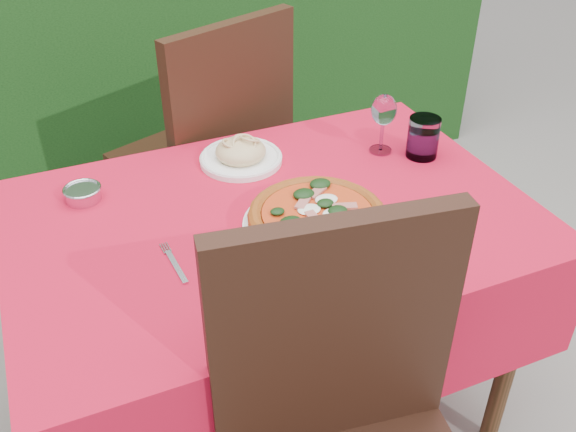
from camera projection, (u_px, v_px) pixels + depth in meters
name	position (u px, v px, depth m)	size (l,w,h in m)	color
ground	(276.00, 412.00, 1.99)	(60.00, 60.00, 0.00)	slate
dining_table	(273.00, 262.00, 1.65)	(1.26, 0.86, 0.75)	#472817
chair_far	(213.00, 147.00, 2.15)	(0.61, 0.61, 1.05)	black
pizza_plate	(317.00, 219.00, 1.49)	(0.41, 0.41, 0.07)	white
pasta_plate	(241.00, 154.00, 1.76)	(0.23, 0.23, 0.06)	white
water_glass	(423.00, 139.00, 1.77)	(0.09, 0.09, 0.11)	silver
wine_glass	(384.00, 112.00, 1.75)	(0.07, 0.07, 0.17)	silver
fork	(176.00, 267.00, 1.39)	(0.02, 0.17, 0.00)	silver
steel_ramekin	(83.00, 194.00, 1.61)	(0.09, 0.09, 0.03)	silver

